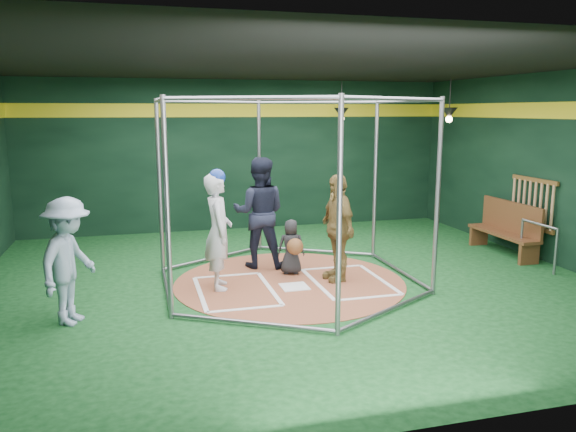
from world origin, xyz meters
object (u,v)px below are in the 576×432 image
object	(u,v)px
umpire	(259,213)
dugout_bench	(507,227)
visitor_leopard	(337,228)
batter_figure	(218,230)

from	to	relation	value
umpire	dugout_bench	world-z (taller)	umpire
visitor_leopard	dugout_bench	xyz separation A→B (m)	(3.83, 0.78, -0.37)
visitor_leopard	dugout_bench	world-z (taller)	visitor_leopard
batter_figure	umpire	world-z (taller)	umpire
visitor_leopard	umpire	world-z (taller)	umpire
dugout_bench	batter_figure	bearing A→B (deg)	-173.01
batter_figure	umpire	distance (m)	1.38
batter_figure	dugout_bench	world-z (taller)	batter_figure
batter_figure	umpire	size ratio (longest dim) A/B	0.96
visitor_leopard	umpire	bearing A→B (deg)	-141.17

